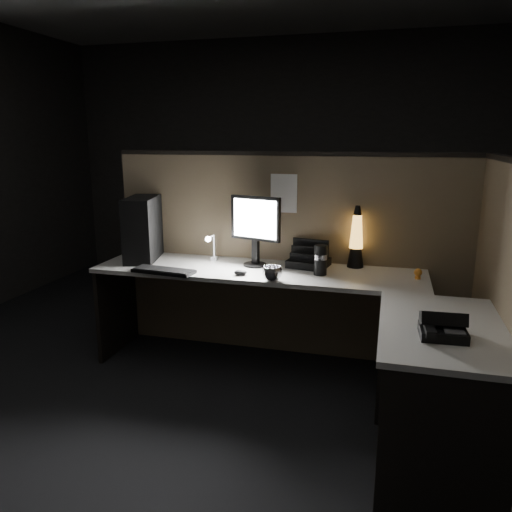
% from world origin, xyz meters
% --- Properties ---
extents(floor, '(6.00, 6.00, 0.00)m').
position_xyz_m(floor, '(0.00, 0.00, 0.00)').
color(floor, black).
rests_on(floor, ground).
extents(room_shell, '(6.00, 6.00, 6.00)m').
position_xyz_m(room_shell, '(0.00, 0.00, 1.62)').
color(room_shell, silver).
rests_on(room_shell, ground).
extents(partition_back, '(2.66, 0.06, 1.50)m').
position_xyz_m(partition_back, '(0.00, 0.93, 0.75)').
color(partition_back, brown).
rests_on(partition_back, ground).
extents(partition_right, '(0.06, 1.66, 1.50)m').
position_xyz_m(partition_right, '(1.33, 0.10, 0.75)').
color(partition_right, brown).
rests_on(partition_right, ground).
extents(desk, '(2.60, 1.60, 0.73)m').
position_xyz_m(desk, '(0.18, 0.25, 0.58)').
color(desk, '#A8A79F').
rests_on(desk, ground).
extents(pc_tower, '(0.30, 0.48, 0.47)m').
position_xyz_m(pc_tower, '(-1.06, 0.66, 0.97)').
color(pc_tower, black).
rests_on(pc_tower, desk).
extents(monitor, '(0.38, 0.17, 0.50)m').
position_xyz_m(monitor, '(-0.20, 0.70, 1.03)').
color(monitor, black).
rests_on(monitor, desk).
extents(keyboard, '(0.45, 0.19, 0.02)m').
position_xyz_m(keyboard, '(-0.75, 0.35, 0.74)').
color(keyboard, black).
rests_on(keyboard, desk).
extents(mouse, '(0.11, 0.09, 0.03)m').
position_xyz_m(mouse, '(-0.22, 0.42, 0.75)').
color(mouse, black).
rests_on(mouse, desk).
extents(clip_lamp, '(0.04, 0.16, 0.21)m').
position_xyz_m(clip_lamp, '(-0.53, 0.70, 0.85)').
color(clip_lamp, silver).
rests_on(clip_lamp, desk).
extents(organizer, '(0.31, 0.28, 0.20)m').
position_xyz_m(organizer, '(0.18, 0.78, 0.78)').
color(organizer, black).
rests_on(organizer, desk).
extents(lava_lamp, '(0.12, 0.12, 0.44)m').
position_xyz_m(lava_lamp, '(0.50, 0.84, 0.91)').
color(lava_lamp, black).
rests_on(lava_lamp, desk).
extents(travel_mug, '(0.09, 0.09, 0.20)m').
position_xyz_m(travel_mug, '(0.29, 0.57, 0.83)').
color(travel_mug, black).
rests_on(travel_mug, desk).
extents(steel_mug, '(0.14, 0.14, 0.10)m').
position_xyz_m(steel_mug, '(0.01, 0.34, 0.78)').
color(steel_mug, silver).
rests_on(steel_mug, desk).
extents(figurine, '(0.05, 0.05, 0.05)m').
position_xyz_m(figurine, '(0.92, 0.63, 0.77)').
color(figurine, orange).
rests_on(figurine, desk).
extents(pinned_paper, '(0.20, 0.00, 0.28)m').
position_xyz_m(pinned_paper, '(-0.03, 0.90, 1.23)').
color(pinned_paper, white).
rests_on(pinned_paper, partition_back).
extents(desk_phone, '(0.21, 0.22, 0.12)m').
position_xyz_m(desk_phone, '(0.98, -0.34, 0.78)').
color(desk_phone, black).
rests_on(desk_phone, desk).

